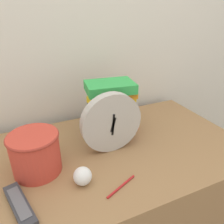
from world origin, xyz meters
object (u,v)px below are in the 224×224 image
at_px(desk_clock, 111,123).
at_px(book_stack, 112,108).
at_px(crumpled_paper_ball, 83,176).
at_px(basket, 35,152).
at_px(tv_remote, 20,205).
at_px(pen, 121,186).

bearing_deg(desk_clock, book_stack, 64.87).
bearing_deg(book_stack, crumpled_paper_ball, -130.44).
bearing_deg(basket, desk_clock, 2.04).
xyz_separation_m(tv_remote, pen, (0.32, -0.05, -0.01)).
relative_size(desk_clock, crumpled_paper_ball, 3.99).
xyz_separation_m(desk_clock, book_stack, (0.06, 0.13, -0.00)).
xyz_separation_m(desk_clock, crumpled_paper_ball, (-0.17, -0.15, -0.10)).
height_order(book_stack, basket, book_stack).
relative_size(desk_clock, basket, 1.41).
bearing_deg(tv_remote, desk_clock, 23.14).
bearing_deg(tv_remote, crumpled_paper_ball, 5.02).
bearing_deg(tv_remote, book_stack, 33.58).
relative_size(basket, crumpled_paper_ball, 2.83).
relative_size(crumpled_paper_ball, pen, 0.50).
bearing_deg(tv_remote, pen, -9.48).
bearing_deg(book_stack, basket, -158.90).
height_order(desk_clock, book_stack, desk_clock).
height_order(tv_remote, crumpled_paper_ball, crumpled_paper_ball).
xyz_separation_m(book_stack, crumpled_paper_ball, (-0.24, -0.28, -0.09)).
bearing_deg(crumpled_paper_ball, book_stack, 49.56).
height_order(basket, crumpled_paper_ball, basket).
xyz_separation_m(desk_clock, tv_remote, (-0.38, -0.16, -0.12)).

